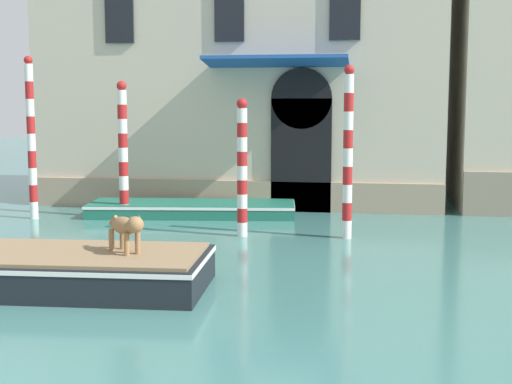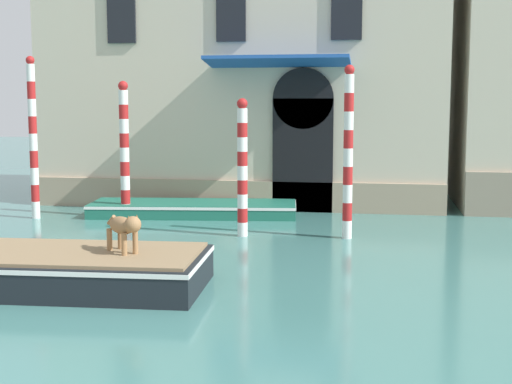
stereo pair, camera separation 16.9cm
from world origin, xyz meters
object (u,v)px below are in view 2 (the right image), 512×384
object	(u,v)px
dog_on_deck	(124,227)
mooring_pole_3	(33,137)
mooring_pole_0	(124,149)
mooring_pole_2	(348,152)
boat_foreground	(30,267)
mooring_pole_1	(242,167)
boat_moored_near_palazzo	(194,208)

from	to	relation	value
dog_on_deck	mooring_pole_3	world-z (taller)	mooring_pole_3
mooring_pole_0	mooring_pole_3	xyz separation A→B (m)	(-2.53, -0.55, 0.34)
mooring_pole_2	mooring_pole_3	size ratio (longest dim) A/B	0.91
mooring_pole_2	mooring_pole_3	world-z (taller)	mooring_pole_3
boat_foreground	dog_on_deck	world-z (taller)	dog_on_deck
mooring_pole_1	mooring_pole_3	bearing A→B (deg)	164.99
mooring_pole_3	dog_on_deck	bearing A→B (deg)	-53.31
boat_foreground	dog_on_deck	bearing A→B (deg)	-0.07
mooring_pole_0	mooring_pole_1	world-z (taller)	mooring_pole_0
boat_foreground	boat_moored_near_palazzo	world-z (taller)	boat_foreground
mooring_pole_0	mooring_pole_3	size ratio (longest dim) A/B	0.85
boat_moored_near_palazzo	mooring_pole_0	xyz separation A→B (m)	(-1.85, -0.72, 1.78)
dog_on_deck	mooring_pole_3	distance (m)	8.96
dog_on_deck	mooring_pole_1	size ratio (longest dim) A/B	0.25
dog_on_deck	mooring_pole_0	world-z (taller)	mooring_pole_0
boat_foreground	boat_moored_near_palazzo	xyz separation A→B (m)	(0.85, 8.49, -0.14)
mooring_pole_3	boat_foreground	bearing A→B (deg)	-63.96
boat_moored_near_palazzo	mooring_pole_2	xyz separation A→B (m)	(4.64, -2.84, 1.92)
boat_foreground	mooring_pole_3	size ratio (longest dim) A/B	1.41
dog_on_deck	mooring_pole_2	bearing A→B (deg)	98.00
mooring_pole_2	mooring_pole_3	bearing A→B (deg)	170.08
boat_foreground	mooring_pole_3	world-z (taller)	mooring_pole_3
boat_foreground	mooring_pole_2	bearing A→B (deg)	42.47
boat_foreground	mooring_pole_2	xyz separation A→B (m)	(5.49, 5.65, 1.78)
dog_on_deck	boat_moored_near_palazzo	xyz separation A→B (m)	(-0.93, 8.39, -0.93)
boat_moored_near_palazzo	mooring_pole_0	world-z (taller)	mooring_pole_0
boat_moored_near_palazzo	mooring_pole_0	bearing A→B (deg)	-165.80
boat_moored_near_palazzo	mooring_pole_0	size ratio (longest dim) A/B	1.58
boat_moored_near_palazzo	mooring_pole_3	world-z (taller)	mooring_pole_3
boat_moored_near_palazzo	mooring_pole_3	xyz separation A→B (m)	(-4.38, -1.26, 2.12)
boat_foreground	dog_on_deck	size ratio (longest dim) A/B	7.50
boat_moored_near_palazzo	mooring_pole_1	bearing A→B (deg)	-62.58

